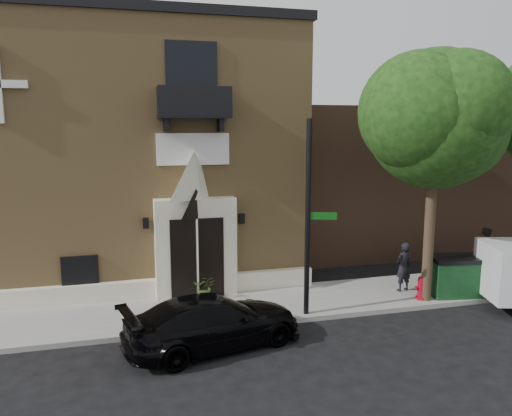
{
  "coord_description": "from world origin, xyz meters",
  "views": [
    {
      "loc": [
        -3.11,
        -12.89,
        5.67
      ],
      "look_at": [
        0.81,
        2.0,
        3.08
      ],
      "focal_mm": 35.0,
      "sensor_mm": 36.0,
      "label": 1
    }
  ],
  "objects_px": {
    "dumpster": "(459,275)",
    "pedestrian_near": "(403,267)",
    "street_sign": "(308,218)",
    "fire_hydrant": "(422,288)",
    "black_sedan": "(214,322)",
    "pedestrian_far": "(484,251)"
  },
  "relations": [
    {
      "from": "dumpster",
      "to": "pedestrian_near",
      "type": "distance_m",
      "value": 1.76
    },
    {
      "from": "street_sign",
      "to": "fire_hydrant",
      "type": "relative_size",
      "value": 7.42
    },
    {
      "from": "black_sedan",
      "to": "street_sign",
      "type": "distance_m",
      "value": 3.99
    },
    {
      "from": "street_sign",
      "to": "black_sedan",
      "type": "bearing_deg",
      "value": -139.14
    },
    {
      "from": "black_sedan",
      "to": "pedestrian_far",
      "type": "xyz_separation_m",
      "value": [
        10.68,
        3.17,
        0.37
      ]
    },
    {
      "from": "street_sign",
      "to": "dumpster",
      "type": "relative_size",
      "value": 2.7
    },
    {
      "from": "dumpster",
      "to": "pedestrian_near",
      "type": "relative_size",
      "value": 1.28
    },
    {
      "from": "dumpster",
      "to": "black_sedan",
      "type": "bearing_deg",
      "value": -160.92
    },
    {
      "from": "street_sign",
      "to": "dumpster",
      "type": "bearing_deg",
      "value": 22.05
    },
    {
      "from": "pedestrian_near",
      "to": "dumpster",
      "type": "bearing_deg",
      "value": 140.41
    },
    {
      "from": "dumpster",
      "to": "pedestrian_far",
      "type": "xyz_separation_m",
      "value": [
        2.29,
        1.66,
        0.25
      ]
    },
    {
      "from": "pedestrian_far",
      "to": "street_sign",
      "type": "bearing_deg",
      "value": 83.89
    },
    {
      "from": "pedestrian_far",
      "to": "fire_hydrant",
      "type": "bearing_deg",
      "value": 94.78
    },
    {
      "from": "pedestrian_near",
      "to": "pedestrian_far",
      "type": "distance_m",
      "value": 3.95
    },
    {
      "from": "black_sedan",
      "to": "pedestrian_near",
      "type": "xyz_separation_m",
      "value": [
        6.83,
        2.31,
        0.3
      ]
    },
    {
      "from": "black_sedan",
      "to": "dumpster",
      "type": "height_order",
      "value": "dumpster"
    },
    {
      "from": "street_sign",
      "to": "pedestrian_near",
      "type": "relative_size",
      "value": 3.44
    },
    {
      "from": "street_sign",
      "to": "dumpster",
      "type": "distance_m",
      "value": 5.84
    },
    {
      "from": "black_sedan",
      "to": "dumpster",
      "type": "relative_size",
      "value": 2.21
    },
    {
      "from": "street_sign",
      "to": "pedestrian_far",
      "type": "distance_m",
      "value": 8.17
    },
    {
      "from": "pedestrian_near",
      "to": "fire_hydrant",
      "type": "bearing_deg",
      "value": 86.08
    },
    {
      "from": "black_sedan",
      "to": "fire_hydrant",
      "type": "xyz_separation_m",
      "value": [
        6.96,
        1.42,
        -0.15
      ]
    }
  ]
}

